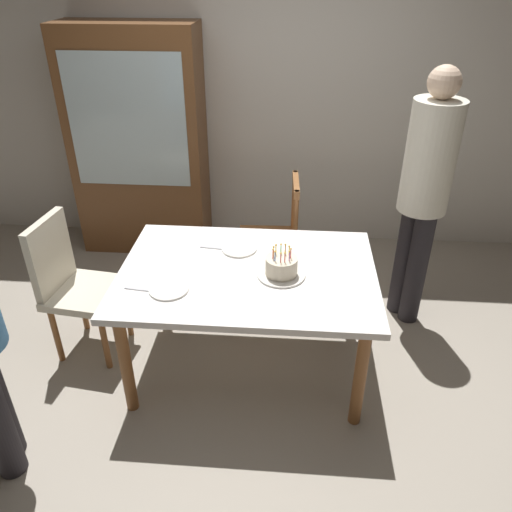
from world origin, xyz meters
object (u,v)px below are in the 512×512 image
object	(u,v)px
birthday_cake	(281,268)
person_guest	(425,187)
dining_table	(248,282)
plate_far_side	(239,249)
chair_upholstered	(72,280)
plate_near_celebrant	(169,289)
china_cabinet	(139,144)
chair_spindle_back	(271,241)

from	to	relation	value
birthday_cake	person_guest	bearing A→B (deg)	36.58
dining_table	birthday_cake	distance (m)	0.24
dining_table	person_guest	size ratio (longest dim) A/B	0.85
plate_far_side	chair_upholstered	bearing A→B (deg)	-172.39
plate_near_celebrant	china_cabinet	bearing A→B (deg)	109.97
dining_table	plate_near_celebrant	bearing A→B (deg)	-150.13
birthday_cake	china_cabinet	world-z (taller)	china_cabinet
plate_near_celebrant	chair_upholstered	size ratio (longest dim) A/B	0.23
birthday_cake	china_cabinet	xyz separation A→B (m)	(-1.27, 1.60, 0.17)
dining_table	plate_near_celebrant	size ratio (longest dim) A/B	6.84
dining_table	china_cabinet	world-z (taller)	china_cabinet
birthday_cake	chair_spindle_back	size ratio (longest dim) A/B	0.29
birthday_cake	plate_near_celebrant	size ratio (longest dim) A/B	1.27
dining_table	chair_upholstered	world-z (taller)	chair_upholstered
birthday_cake	chair_spindle_back	xyz separation A→B (m)	(-0.10, 0.89, -0.32)
dining_table	plate_far_side	xyz separation A→B (m)	(-0.08, 0.24, 0.09)
birthday_cake	plate_far_side	xyz separation A→B (m)	(-0.27, 0.28, -0.05)
chair_spindle_back	dining_table	bearing A→B (deg)	-96.63
china_cabinet	plate_far_side	bearing A→B (deg)	-53.10
plate_far_side	chair_spindle_back	distance (m)	0.69
plate_near_celebrant	chair_upholstered	bearing A→B (deg)	155.40
plate_near_celebrant	birthday_cake	bearing A→B (deg)	17.92
birthday_cake	plate_far_side	world-z (taller)	birthday_cake
chair_upholstered	chair_spindle_back	bearing A→B (deg)	31.31
birthday_cake	china_cabinet	size ratio (longest dim) A/B	0.15
dining_table	person_guest	world-z (taller)	person_guest
birthday_cake	chair_spindle_back	distance (m)	0.95
plate_near_celebrant	china_cabinet	xyz separation A→B (m)	(-0.65, 1.80, 0.22)
chair_upholstered	china_cabinet	bearing A→B (deg)	87.07
birthday_cake	person_guest	xyz separation A→B (m)	(0.90, 0.67, 0.24)
birthday_cake	plate_near_celebrant	distance (m)	0.65
chair_upholstered	plate_far_side	bearing A→B (deg)	7.61
dining_table	plate_near_celebrant	distance (m)	0.49
plate_far_side	chair_spindle_back	size ratio (longest dim) A/B	0.23
person_guest	plate_far_side	bearing A→B (deg)	-161.52
birthday_cake	china_cabinet	distance (m)	2.04
chair_upholstered	birthday_cake	bearing A→B (deg)	-5.74
plate_far_side	plate_near_celebrant	bearing A→B (deg)	-125.46
dining_table	chair_spindle_back	world-z (taller)	chair_spindle_back
plate_near_celebrant	plate_far_side	world-z (taller)	same
birthday_cake	plate_far_side	distance (m)	0.39
plate_far_side	china_cabinet	distance (m)	1.67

